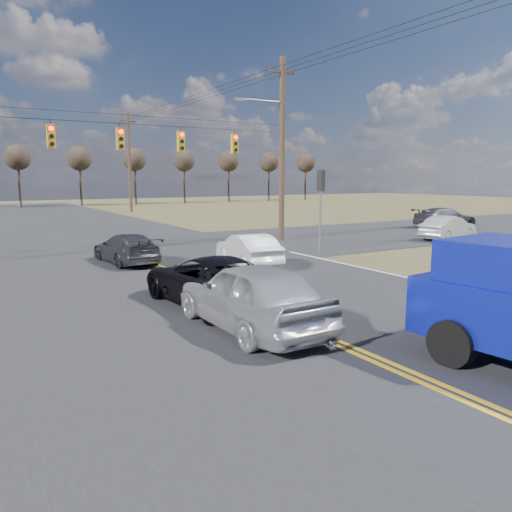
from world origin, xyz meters
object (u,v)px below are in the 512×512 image
black_suv (211,280)px  silver_suv (251,295)px  cross_car_east_far (445,218)px  white_car_queue (248,250)px  cross_car_east_near (448,228)px  dgrey_car_queue (126,249)px

black_suv → silver_suv: bearing=81.4°
silver_suv → cross_car_east_far: 28.20m
white_car_queue → cross_car_east_far: (20.31, 6.57, 0.04)m
cross_car_east_near → dgrey_car_queue: bearing=75.6°
black_suv → dgrey_car_queue: black_suv is taller
silver_suv → dgrey_car_queue: size_ratio=1.13×
dgrey_car_queue → cross_car_east_far: cross_car_east_far is taller
silver_suv → dgrey_car_queue: bearing=-91.5°
dgrey_car_queue → cross_car_east_far: 24.51m
white_car_queue → cross_car_east_near: size_ratio=0.99×
cross_car_east_near → cross_car_east_far: (6.05, 4.99, 0.03)m
black_suv → cross_car_east_near: size_ratio=1.23×
silver_suv → black_suv: bearing=-95.2°
cross_car_east_near → cross_car_east_far: bearing=-59.7°
silver_suv → cross_car_east_far: silver_suv is taller
silver_suv → white_car_queue: (4.20, 7.37, -0.16)m
dgrey_car_queue → silver_suv: bearing=85.3°
silver_suv → cross_car_east_near: silver_suv is taller
white_car_queue → dgrey_car_queue: size_ratio=0.94×
black_suv → cross_car_east_far: (24.28, 11.34, 0.00)m
dgrey_car_queue → cross_car_east_far: (24.28, 3.33, 0.08)m
white_car_queue → black_suv: bearing=58.2°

